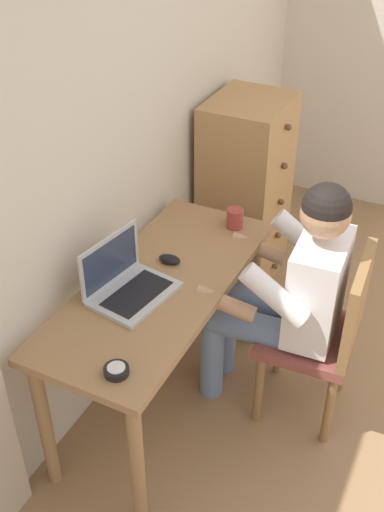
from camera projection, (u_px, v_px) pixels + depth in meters
wall_back at (109, 134)px, 2.57m from camera, size 4.80×0.05×2.50m
desk at (161, 303)px, 2.65m from camera, size 1.29×0.54×0.73m
dresser at (245, 194)px, 3.56m from camera, size 0.51×0.44×1.12m
chair at (325, 331)px, 2.69m from camera, size 0.44×0.43×0.88m
person_seated at (288, 288)px, 2.65m from camera, size 0.55×0.60×1.20m
laptop at (126, 282)px, 2.50m from camera, size 0.38×0.30×0.24m
computer_mouse at (170, 259)px, 2.69m from camera, size 0.06×0.10×0.03m
desk_clock at (116, 370)px, 2.15m from camera, size 0.09×0.09×0.03m
coffee_mug at (235, 218)px, 2.92m from camera, size 0.12×0.08×0.09m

